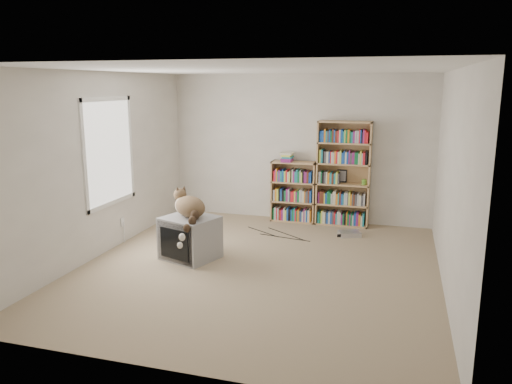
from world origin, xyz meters
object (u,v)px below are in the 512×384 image
(cat, at_px, (189,211))
(dvd_player, at_px, (350,234))
(bookcase_tall, at_px, (343,176))
(bookcase_short, at_px, (294,194))
(crt_tv, at_px, (191,238))

(cat, height_order, dvd_player, cat)
(bookcase_tall, bearing_deg, bookcase_short, -179.97)
(bookcase_tall, distance_m, dvd_player, 1.04)
(crt_tv, distance_m, dvd_player, 2.57)
(bookcase_tall, bearing_deg, cat, -127.19)
(bookcase_tall, bearing_deg, dvd_player, -72.68)
(crt_tv, relative_size, bookcase_tall, 0.47)
(cat, relative_size, dvd_player, 2.61)
(cat, distance_m, bookcase_tall, 2.92)
(bookcase_tall, relative_size, dvd_player, 5.38)
(crt_tv, xyz_separation_m, bookcase_tall, (1.78, 2.27, 0.54))
(crt_tv, relative_size, cat, 0.98)
(crt_tv, relative_size, dvd_player, 2.55)
(bookcase_short, relative_size, dvd_player, 3.21)
(bookcase_tall, height_order, bookcase_short, bookcase_tall)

